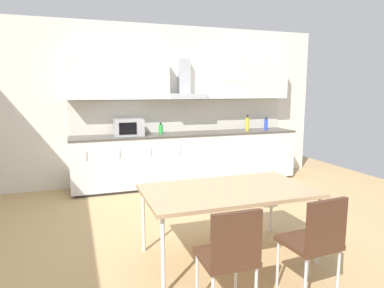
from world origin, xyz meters
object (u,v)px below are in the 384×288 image
(chair_near_left, at_px, (230,251))
(pendant_lamp, at_px, (230,70))
(bottle_blue, at_px, (266,124))
(bottle_yellow, at_px, (247,124))
(dining_table, at_px, (228,193))
(chair_near_right, at_px, (316,237))
(microwave, at_px, (129,127))
(bottle_green, at_px, (161,129))

(chair_near_left, relative_size, pendant_lamp, 2.72)
(bottle_blue, distance_m, bottle_yellow, 0.45)
(dining_table, bearing_deg, bottle_yellow, 58.65)
(bottle_yellow, xyz_separation_m, chair_near_right, (-1.32, -3.64, -0.52))
(bottle_blue, relative_size, bottle_yellow, 0.81)
(microwave, bearing_deg, bottle_green, 5.90)
(chair_near_left, height_order, pendant_lamp, pendant_lamp)
(bottle_green, height_order, chair_near_right, bottle_green)
(microwave, relative_size, bottle_blue, 1.96)
(dining_table, height_order, chair_near_left, chair_near_left)
(dining_table, bearing_deg, bottle_blue, 53.12)
(microwave, height_order, chair_near_left, microwave)
(microwave, bearing_deg, chair_near_left, -87.46)
(bottle_yellow, xyz_separation_m, dining_table, (-1.70, -2.79, -0.37))
(bottle_yellow, height_order, pendant_lamp, pendant_lamp)
(bottle_blue, bearing_deg, chair_near_right, -115.39)
(chair_near_left, relative_size, chair_near_right, 1.00)
(pendant_lamp, bearing_deg, chair_near_left, -113.69)
(chair_near_left, xyz_separation_m, pendant_lamp, (0.38, 0.86, 1.35))
(bottle_blue, relative_size, bottle_green, 1.23)
(bottle_yellow, height_order, bottle_green, bottle_yellow)
(microwave, distance_m, chair_near_right, 3.83)
(bottle_blue, relative_size, pendant_lamp, 0.77)
(bottle_yellow, height_order, dining_table, bottle_yellow)
(dining_table, bearing_deg, bottle_green, 89.34)
(bottle_yellow, distance_m, pendant_lamp, 3.37)
(chair_near_right, bearing_deg, pendant_lamp, 114.00)
(dining_table, height_order, pendant_lamp, pendant_lamp)
(bottle_yellow, relative_size, dining_table, 0.18)
(microwave, xyz_separation_m, bottle_green, (0.57, 0.06, -0.06))
(chair_near_right, distance_m, pendant_lamp, 1.65)
(bottle_blue, distance_m, chair_near_left, 4.52)
(bottle_blue, xyz_separation_m, dining_table, (-2.15, -2.86, -0.35))
(chair_near_right, relative_size, pendant_lamp, 2.72)
(bottle_blue, bearing_deg, microwave, -179.15)
(bottle_yellow, relative_size, bottle_green, 1.52)
(dining_table, distance_m, chair_near_right, 0.95)
(microwave, xyz_separation_m, pendant_lamp, (0.54, -2.82, 0.82))
(microwave, distance_m, bottle_yellow, 2.24)
(chair_near_left, bearing_deg, bottle_green, 83.75)
(microwave, bearing_deg, bottle_yellow, -0.82)
(bottle_blue, relative_size, chair_near_right, 0.28)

